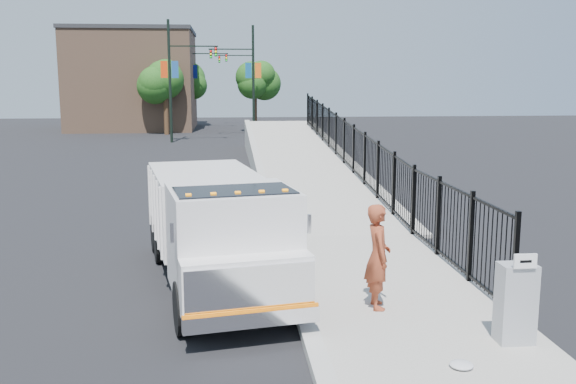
{
  "coord_description": "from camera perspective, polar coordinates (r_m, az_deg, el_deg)",
  "views": [
    {
      "loc": [
        -1.29,
        -12.07,
        4.14
      ],
      "look_at": [
        0.06,
        2.0,
        1.66
      ],
      "focal_mm": 40.0,
      "sensor_mm": 36.0,
      "label": 1
    }
  ],
  "objects": [
    {
      "name": "light_pole_3",
      "position": [
        59.47,
        -3.42,
        10.16
      ],
      "size": [
        3.78,
        0.22,
        8.0
      ],
      "color": "black",
      "rests_on": "ground"
    },
    {
      "name": "iron_fence",
      "position": [
        24.76,
        5.83,
        2.39
      ],
      "size": [
        0.1,
        28.0,
        1.8
      ],
      "primitive_type": "cube",
      "color": "black",
      "rests_on": "ground"
    },
    {
      "name": "arrow_sign",
      "position": [
        10.2,
        20.34,
        -5.78
      ],
      "size": [
        0.35,
        0.04,
        0.22
      ],
      "primitive_type": "cube",
      "color": "white",
      "rests_on": "utility_cabinet"
    },
    {
      "name": "tree_2",
      "position": [
        58.8,
        -8.81,
        9.67
      ],
      "size": [
        2.97,
        2.97,
        5.49
      ],
      "color": "#382314",
      "rests_on": "ground"
    },
    {
      "name": "debris",
      "position": [
        9.7,
        15.17,
        -14.6
      ],
      "size": [
        0.34,
        0.34,
        0.09
      ],
      "primitive_type": "ellipsoid",
      "color": "silver",
      "rests_on": "sidewalk"
    },
    {
      "name": "light_pole_2",
      "position": [
        55.6,
        -8.34,
        10.09
      ],
      "size": [
        3.77,
        0.22,
        8.0
      ],
      "color": "black",
      "rests_on": "ground"
    },
    {
      "name": "ramp",
      "position": [
        28.58,
        1.42,
        1.63
      ],
      "size": [
        3.95,
        24.06,
        3.19
      ],
      "primitive_type": "cube",
      "rotation": [
        0.06,
        0.0,
        0.0
      ],
      "color": "#9E998E",
      "rests_on": "ground"
    },
    {
      "name": "sidewalk",
      "position": [
        11.33,
        11.62,
        -11.35
      ],
      "size": [
        3.55,
        12.0,
        0.12
      ],
      "primitive_type": "cube",
      "color": "#9E998E",
      "rests_on": "ground"
    },
    {
      "name": "light_pole_0",
      "position": [
        43.47,
        -10.06,
        10.1
      ],
      "size": [
        3.77,
        0.22,
        8.0
      ],
      "color": "black",
      "rests_on": "ground"
    },
    {
      "name": "truck",
      "position": [
        12.91,
        -6.41,
        -2.75
      ],
      "size": [
        3.35,
        7.08,
        2.33
      ],
      "rotation": [
        0.0,
        0.0,
        0.18
      ],
      "color": "black",
      "rests_on": "ground"
    },
    {
      "name": "utility_cabinet",
      "position": [
        10.6,
        19.58,
        -9.3
      ],
      "size": [
        0.55,
        0.4,
        1.25
      ],
      "primitive_type": "cube",
      "color": "gray",
      "rests_on": "sidewalk"
    },
    {
      "name": "curb",
      "position": [
        10.93,
        1.72,
        -11.83
      ],
      "size": [
        0.3,
        12.0,
        0.16
      ],
      "primitive_type": "cube",
      "color": "#ADAAA3",
      "rests_on": "ground"
    },
    {
      "name": "worker",
      "position": [
        11.48,
        7.99,
        -5.69
      ],
      "size": [
        0.46,
        0.69,
        1.88
      ],
      "primitive_type": "imported",
      "rotation": [
        0.0,
        0.0,
        1.55
      ],
      "color": "#953C23",
      "rests_on": "sidewalk"
    },
    {
      "name": "ground",
      "position": [
        12.82,
        0.58,
        -8.86
      ],
      "size": [
        120.0,
        120.0,
        0.0
      ],
      "primitive_type": "plane",
      "color": "black",
      "rests_on": "ground"
    },
    {
      "name": "tree_1",
      "position": [
        51.52,
        -2.98,
        9.72
      ],
      "size": [
        2.45,
        2.45,
        5.22
      ],
      "color": "#382314",
      "rests_on": "ground"
    },
    {
      "name": "light_pole_1",
      "position": [
        47.41,
        -3.48,
        10.21
      ],
      "size": [
        3.78,
        0.22,
        8.0
      ],
      "color": "black",
      "rests_on": "ground"
    },
    {
      "name": "building",
      "position": [
        56.6,
        -13.52,
        9.55
      ],
      "size": [
        10.0,
        10.0,
        8.0
      ],
      "primitive_type": "cube",
      "color": "#8C664C",
      "rests_on": "ground"
    },
    {
      "name": "tree_0",
      "position": [
        49.9,
        -10.87,
        9.58
      ],
      "size": [
        3.05,
        3.05,
        5.52
      ],
      "color": "#382314",
      "rests_on": "ground"
    }
  ]
}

